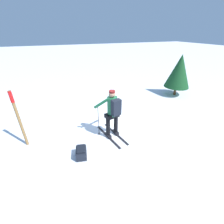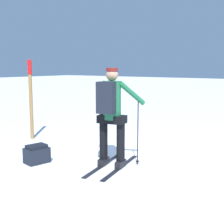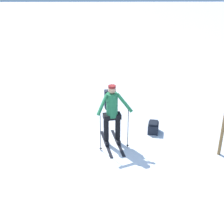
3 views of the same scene
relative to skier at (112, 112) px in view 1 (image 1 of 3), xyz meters
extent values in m
plane|color=white|center=(-0.46, -0.78, -1.04)|extent=(80.00, 80.00, 0.00)
cube|color=black|center=(0.17, 0.01, -1.04)|extent=(0.40, 1.55, 0.01)
cube|color=black|center=(0.17, 0.01, -0.97)|extent=(0.17, 0.32, 0.12)
cylinder|color=black|center=(0.17, 0.01, -0.54)|extent=(0.15, 0.15, 0.75)
cube|color=black|center=(-0.16, -0.06, -1.04)|extent=(0.40, 1.55, 0.01)
cube|color=black|center=(-0.16, -0.06, -0.97)|extent=(0.17, 0.32, 0.12)
cylinder|color=black|center=(-0.16, -0.06, -0.54)|extent=(0.15, 0.15, 0.75)
cube|color=black|center=(0.01, -0.03, -0.16)|extent=(0.54, 0.36, 0.14)
cylinder|color=#1E663D|center=(0.01, -0.03, 0.18)|extent=(0.32, 0.32, 0.69)
sphere|color=tan|center=(0.01, -0.03, 0.64)|extent=(0.22, 0.22, 0.22)
cylinder|color=maroon|center=(0.01, -0.03, 0.73)|extent=(0.21, 0.21, 0.06)
cube|color=black|center=(-0.04, 0.22, 0.25)|extent=(0.33, 0.24, 0.55)
cylinder|color=black|center=(0.45, -0.24, -0.42)|extent=(0.02, 0.02, 1.24)
cylinder|color=black|center=(0.45, -0.24, -0.98)|extent=(0.07, 0.07, 0.01)
cylinder|color=#1E663D|center=(0.34, -0.16, 0.31)|extent=(0.48, 0.42, 0.46)
cylinder|color=black|center=(-0.32, -0.40, -0.42)|extent=(0.02, 0.02, 1.24)
cylinder|color=black|center=(-0.32, -0.40, -0.98)|extent=(0.07, 0.07, 0.01)
cylinder|color=#1E663D|center=(-0.26, -0.28, 0.31)|extent=(0.33, 0.53, 0.46)
cube|color=black|center=(1.30, 0.63, -0.90)|extent=(0.40, 0.48, 0.29)
cube|color=black|center=(1.30, 0.63, -0.72)|extent=(0.32, 0.40, 0.06)
cylinder|color=olive|center=(2.94, -0.65, -0.05)|extent=(0.09, 0.09, 1.98)
cylinder|color=red|center=(2.94, -0.65, 0.76)|extent=(0.10, 0.10, 0.36)
cylinder|color=#4C331E|center=(-5.09, -2.38, -0.78)|extent=(0.14, 0.14, 0.52)
cone|color=#14421E|center=(-5.09, -2.38, 0.41)|extent=(1.43, 1.43, 1.85)
camera|label=1|loc=(1.70, 4.21, 2.48)|focal=24.00mm
camera|label=2|loc=(-3.21, 4.49, 0.80)|focal=50.00mm
camera|label=3|loc=(-0.13, -7.89, 3.68)|focal=50.00mm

